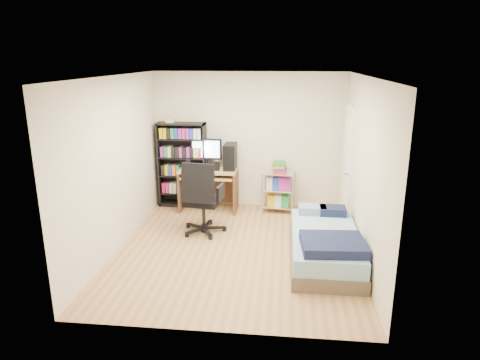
# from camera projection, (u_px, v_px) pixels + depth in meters

# --- Properties ---
(room) EXTENTS (3.58, 4.08, 2.58)m
(room) POSITION_uv_depth(u_px,v_px,m) (236.00, 168.00, 6.00)
(room) COLOR tan
(room) RESTS_ON ground
(media_shelf) EXTENTS (0.89, 0.30, 1.65)m
(media_shelf) POSITION_uv_depth(u_px,v_px,m) (182.00, 164.00, 8.00)
(media_shelf) COLOR black
(media_shelf) RESTS_ON room
(computer_desk) EXTENTS (1.04, 0.61, 1.32)m
(computer_desk) POSITION_uv_depth(u_px,v_px,m) (215.00, 172.00, 7.85)
(computer_desk) COLOR tan
(computer_desk) RESTS_ON room
(office_chair) EXTENTS (0.81, 0.81, 1.20)m
(office_chair) POSITION_uv_depth(u_px,v_px,m) (203.00, 211.00, 6.83)
(office_chair) COLOR black
(office_chair) RESTS_ON room
(wire_cart) EXTENTS (0.60, 0.46, 0.92)m
(wire_cart) POSITION_uv_depth(u_px,v_px,m) (279.00, 180.00, 7.76)
(wire_cart) COLOR silver
(wire_cart) RESTS_ON room
(bed) EXTENTS (0.93, 1.87, 0.53)m
(bed) POSITION_uv_depth(u_px,v_px,m) (325.00, 245.00, 5.94)
(bed) COLOR brown
(bed) RESTS_ON room
(door) EXTENTS (0.12, 0.80, 2.00)m
(door) POSITION_uv_depth(u_px,v_px,m) (347.00, 165.00, 7.19)
(door) COLOR white
(door) RESTS_ON room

